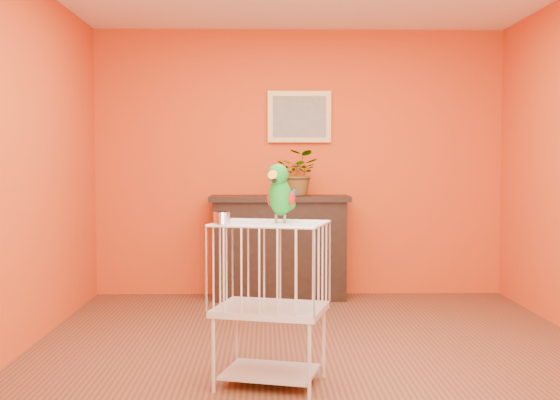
{
  "coord_description": "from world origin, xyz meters",
  "views": [
    {
      "loc": [
        -0.33,
        -4.65,
        1.3
      ],
      "look_at": [
        -0.25,
        -0.61,
        1.08
      ],
      "focal_mm": 45.0,
      "sensor_mm": 36.0,
      "label": 1
    }
  ],
  "objects": [
    {
      "name": "ground",
      "position": [
        0.0,
        0.0,
        0.0
      ],
      "size": [
        4.5,
        4.5,
        0.0
      ],
      "primitive_type": "plane",
      "color": "brown",
      "rests_on": "ground"
    },
    {
      "name": "room_shell",
      "position": [
        0.0,
        0.0,
        1.58
      ],
      "size": [
        4.5,
        4.5,
        4.5
      ],
      "color": "#D84514",
      "rests_on": "ground"
    },
    {
      "name": "console_cabinet",
      "position": [
        -0.2,
        2.02,
        0.49
      ],
      "size": [
        1.33,
        0.48,
        0.99
      ],
      "color": "black",
      "rests_on": "ground"
    },
    {
      "name": "potted_plant",
      "position": [
        -0.01,
        2.0,
        1.16
      ],
      "size": [
        0.52,
        0.55,
        0.34
      ],
      "primitive_type": "imported",
      "rotation": [
        0.0,
        0.0,
        -0.37
      ],
      "color": "#26722D",
      "rests_on": "console_cabinet"
    },
    {
      "name": "framed_picture",
      "position": [
        0.0,
        2.22,
        1.75
      ],
      "size": [
        0.62,
        0.04,
        0.5
      ],
      "color": "#BF8B44",
      "rests_on": "room_shell"
    },
    {
      "name": "birdcage",
      "position": [
        -0.3,
        -0.61,
        0.49
      ],
      "size": [
        0.72,
        0.62,
        0.95
      ],
      "rotation": [
        0.0,
        0.0,
        -0.27
      ],
      "color": "beige",
      "rests_on": "ground"
    },
    {
      "name": "feed_cup",
      "position": [
        -0.58,
        -0.73,
        0.99
      ],
      "size": [
        0.09,
        0.09,
        0.07
      ],
      "primitive_type": "cylinder",
      "color": "silver",
      "rests_on": "birdcage"
    },
    {
      "name": "parrot",
      "position": [
        -0.25,
        -0.6,
        1.13
      ],
      "size": [
        0.2,
        0.3,
        0.34
      ],
      "rotation": [
        0.0,
        0.0,
        -0.39
      ],
      "color": "#59544C",
      "rests_on": "birdcage"
    }
  ]
}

